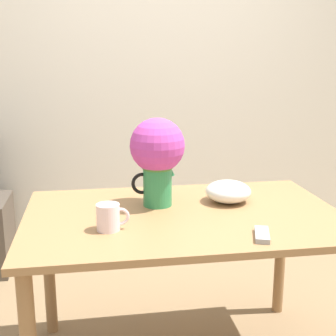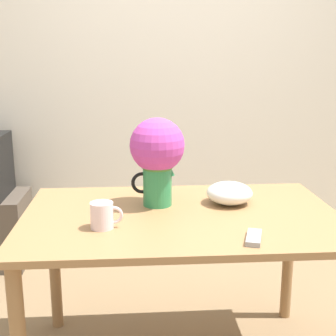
# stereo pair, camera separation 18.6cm
# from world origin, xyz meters

# --- Properties ---
(wall_back) EXTENTS (8.00, 0.05, 2.60)m
(wall_back) POSITION_xyz_m (0.00, 1.65, 1.30)
(wall_back) COLOR silver
(wall_back) RESTS_ON ground_plane
(table) EXTENTS (1.42, 0.92, 0.78)m
(table) POSITION_xyz_m (-0.10, 0.01, 0.68)
(table) COLOR olive
(table) RESTS_ON ground_plane
(flower_vase) EXTENTS (0.26, 0.26, 0.42)m
(flower_vase) POSITION_xyz_m (-0.20, 0.14, 1.03)
(flower_vase) COLOR #2D844C
(flower_vase) RESTS_ON table
(coffee_mug) EXTENTS (0.13, 0.09, 0.11)m
(coffee_mug) POSITION_xyz_m (-0.44, -0.15, 0.84)
(coffee_mug) COLOR silver
(coffee_mug) RESTS_ON table
(white_bowl) EXTENTS (0.22, 0.22, 0.10)m
(white_bowl) POSITION_xyz_m (0.15, 0.14, 0.83)
(white_bowl) COLOR silver
(white_bowl) RESTS_ON table
(remote_control) EXTENTS (0.10, 0.16, 0.02)m
(remote_control) POSITION_xyz_m (0.15, -0.32, 0.79)
(remote_control) COLOR #999999
(remote_control) RESTS_ON table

